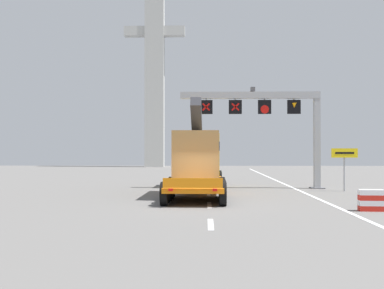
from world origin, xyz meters
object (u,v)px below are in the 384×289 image
(heavy_haul_truck_orange, at_px, (199,159))
(exit_sign_yellow, at_px, (344,158))
(crash_barrier_striped, at_px, (371,200))
(bridge_pylon_distant, at_px, (155,55))
(overhead_lane_gantry, at_px, (270,112))

(heavy_haul_truck_orange, xyz_separation_m, exit_sign_yellow, (9.00, 0.82, 0.05))
(heavy_haul_truck_orange, xyz_separation_m, crash_barrier_striped, (7.37, -9.09, -1.54))
(crash_barrier_striped, bearing_deg, exit_sign_yellow, 80.63)
(heavy_haul_truck_orange, height_order, crash_barrier_striped, heavy_haul_truck_orange)
(heavy_haul_truck_orange, distance_m, bridge_pylon_distant, 46.50)
(bridge_pylon_distant, bearing_deg, exit_sign_yellow, -69.29)
(exit_sign_yellow, bearing_deg, overhead_lane_gantry, 153.09)
(heavy_haul_truck_orange, distance_m, exit_sign_yellow, 9.04)
(overhead_lane_gantry, distance_m, bridge_pylon_distant, 43.80)
(overhead_lane_gantry, distance_m, heavy_haul_truck_orange, 6.38)
(heavy_haul_truck_orange, bearing_deg, crash_barrier_striped, -50.95)
(crash_barrier_striped, xyz_separation_m, bridge_pylon_distant, (-14.53, 52.64, 16.16))
(crash_barrier_striped, bearing_deg, bridge_pylon_distant, 105.43)
(exit_sign_yellow, distance_m, bridge_pylon_distant, 47.96)
(bridge_pylon_distant, bearing_deg, heavy_haul_truck_orange, -80.67)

